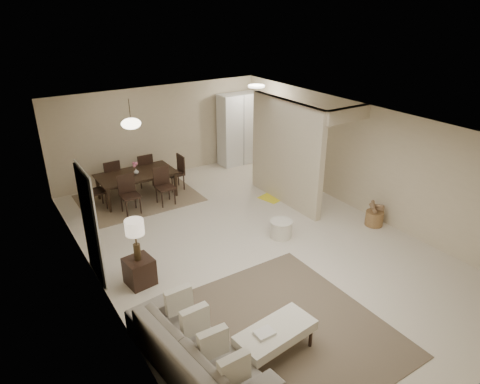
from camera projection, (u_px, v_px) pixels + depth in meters
floor at (252, 243)px, 8.75m from camera, size 9.00×9.00×0.00m
ceiling at (253, 124)px, 7.72m from camera, size 9.00×9.00×0.00m
back_wall at (160, 132)px, 11.68m from camera, size 6.00×0.00×6.00m
left_wall at (96, 229)px, 6.75m from camera, size 0.00×9.00×9.00m
right_wall at (361, 159)px, 9.72m from camera, size 0.00×9.00×9.00m
partition at (286, 153)px, 10.08m from camera, size 0.15×2.50×2.50m
doorway at (90, 226)px, 7.32m from camera, size 0.04×0.90×2.04m
pantry_cabinet at (239, 129)px, 12.65m from camera, size 1.20×0.55×2.10m
flush_light at (256, 86)px, 11.32m from camera, size 0.44×0.44×0.05m
living_rug at (273, 333)px, 6.40m from camera, size 3.20×3.20×0.01m
sofa at (198, 350)px, 5.63m from camera, size 2.46×1.20×0.69m
ottoman_bench at (276, 333)px, 5.93m from camera, size 1.21×0.65×0.42m
side_table at (140, 271)px, 7.43m from camera, size 0.50×0.50×0.49m
table_lamp at (135, 231)px, 7.10m from camera, size 0.32×0.32×0.76m
round_pouf at (281, 229)px, 8.93m from camera, size 0.47×0.47×0.37m
wicker_basket at (374, 218)px, 9.40m from camera, size 0.50×0.50×0.33m
dining_rug at (139, 198)px, 10.73m from camera, size 2.80×2.10×0.01m
dining_table at (138, 186)px, 10.60m from camera, size 1.88×1.06×0.66m
dining_chairs at (137, 181)px, 10.55m from camera, size 2.45×1.77×0.91m
vase at (136, 171)px, 10.44m from camera, size 0.14×0.14×0.13m
yellow_mat at (276, 195)px, 10.88m from camera, size 0.98×0.74×0.01m
pendant_light at (131, 124)px, 9.94m from camera, size 0.46×0.46×0.71m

